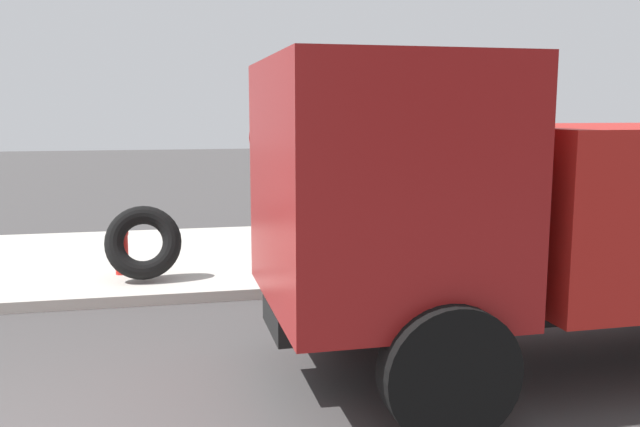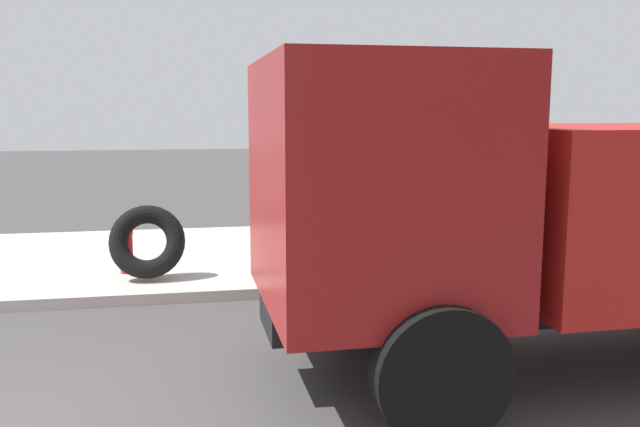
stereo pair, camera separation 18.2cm
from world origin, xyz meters
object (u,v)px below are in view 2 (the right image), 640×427
Objects in this scene: stop_sign at (279,162)px; loose_tire at (147,242)px; fire_hydrant at (126,247)px; dump_truck_red at (598,206)px.

loose_tire is at bearing 176.92° from stop_sign.
fire_hydrant is 0.30× the size of stop_sign.
dump_truck_red is at bearing -53.54° from stop_sign.
stop_sign is (2.23, -0.53, 1.28)m from fire_hydrant.
loose_tire is (0.34, -0.43, 0.16)m from fire_hydrant.
stop_sign is 0.34× the size of dump_truck_red.
fire_hydrant is 6.56m from dump_truck_red.
fire_hydrant is 2.62m from stop_sign.
loose_tire is 6.01m from dump_truck_red.
dump_truck_red reaches higher than stop_sign.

